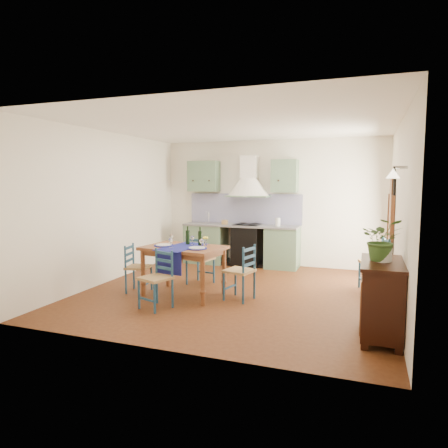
% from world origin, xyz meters
% --- Properties ---
extents(floor, '(5.00, 5.00, 0.00)m').
position_xyz_m(floor, '(0.00, 0.00, 0.00)').
color(floor, '#43200E').
rests_on(floor, ground).
extents(back_wall, '(5.00, 0.96, 2.80)m').
position_xyz_m(back_wall, '(-0.47, 2.29, 1.05)').
color(back_wall, white).
rests_on(back_wall, ground).
extents(right_wall, '(0.26, 5.00, 2.80)m').
position_xyz_m(right_wall, '(2.50, 0.28, 1.34)').
color(right_wall, white).
rests_on(right_wall, ground).
extents(left_wall, '(0.04, 5.00, 2.80)m').
position_xyz_m(left_wall, '(-2.50, 0.00, 1.40)').
color(left_wall, white).
rests_on(left_wall, ground).
extents(ceiling, '(5.00, 5.00, 0.01)m').
position_xyz_m(ceiling, '(0.00, 0.00, 2.80)').
color(ceiling, white).
rests_on(ceiling, back_wall).
extents(dining_table, '(1.38, 1.07, 1.13)m').
position_xyz_m(dining_table, '(-0.76, -0.45, 0.72)').
color(dining_table, brown).
rests_on(dining_table, ground).
extents(chair_near, '(0.52, 0.52, 0.87)m').
position_xyz_m(chair_near, '(-0.84, -1.19, 0.45)').
color(chair_near, navy).
rests_on(chair_near, ground).
extents(chair_far, '(0.49, 0.49, 0.90)m').
position_xyz_m(chair_far, '(-0.80, 0.30, 0.46)').
color(chair_far, navy).
rests_on(chair_far, ground).
extents(chair_left, '(0.44, 0.44, 0.82)m').
position_xyz_m(chair_left, '(-1.60, -0.53, 0.42)').
color(chair_left, navy).
rests_on(chair_left, ground).
extents(chair_right, '(0.50, 0.50, 0.89)m').
position_xyz_m(chair_right, '(0.21, -0.38, 0.46)').
color(chair_right, navy).
rests_on(chair_right, ground).
extents(chair_spare, '(0.53, 0.53, 0.93)m').
position_xyz_m(chair_spare, '(2.23, 0.92, 0.48)').
color(chair_spare, navy).
rests_on(chair_spare, ground).
extents(sideboard, '(0.50, 1.05, 0.94)m').
position_xyz_m(sideboard, '(2.26, -1.27, 0.51)').
color(sideboard, black).
rests_on(sideboard, ground).
extents(potted_plant, '(0.48, 0.42, 0.52)m').
position_xyz_m(potted_plant, '(2.24, -1.24, 1.19)').
color(potted_plant, '#325723').
rests_on(potted_plant, sideboard).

